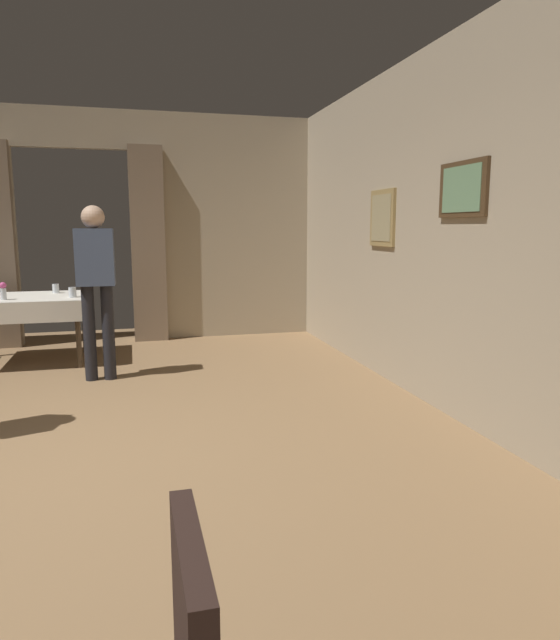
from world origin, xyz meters
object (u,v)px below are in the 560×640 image
object	(u,v)px
flower_vase_mid	(3,290)
person_waiter_by_doorway	(96,278)
dining_table_mid	(32,304)
glass_mid_b	(72,292)
glass_mid_c	(56,289)

from	to	relation	value
flower_vase_mid	person_waiter_by_doorway	distance (m)	1.23
dining_table_mid	person_waiter_by_doorway	distance (m)	1.29
dining_table_mid	flower_vase_mid	distance (m)	0.40
dining_table_mid	flower_vase_mid	xyz separation A→B (m)	(-0.23, -0.27, 0.19)
dining_table_mid	flower_vase_mid	size ratio (longest dim) A/B	6.60
dining_table_mid	glass_mid_b	world-z (taller)	glass_mid_b
dining_table_mid	glass_mid_c	bearing A→B (deg)	48.86
glass_mid_c	glass_mid_b	bearing A→B (deg)	-64.39
dining_table_mid	glass_mid_c	distance (m)	0.37
flower_vase_mid	glass_mid_c	size ratio (longest dim) A/B	1.78
person_waiter_by_doorway	dining_table_mid	bearing A→B (deg)	127.28
flower_vase_mid	glass_mid_b	size ratio (longest dim) A/B	1.70
dining_table_mid	glass_mid_c	xyz separation A→B (m)	(0.22, 0.26, 0.14)
glass_mid_c	person_waiter_by_doorway	size ratio (longest dim) A/B	0.06
glass_mid_c	person_waiter_by_doorway	distance (m)	1.37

